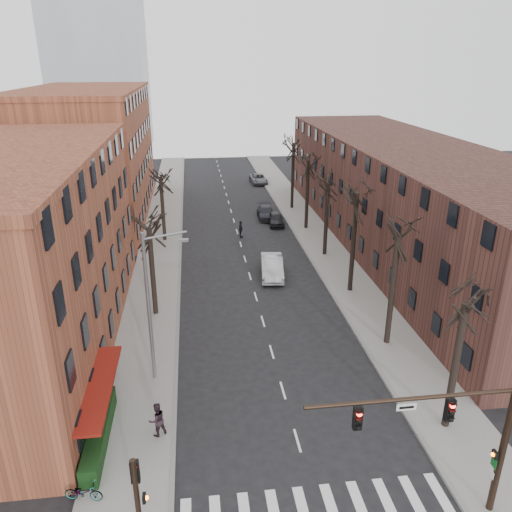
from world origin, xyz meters
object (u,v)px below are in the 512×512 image
object	(u,v)px
parked_car_near	(276,219)
silver_sedan	(272,267)
bicycle	(83,492)
parked_car_mid	(266,213)

from	to	relation	value
parked_car_near	silver_sedan	bearing A→B (deg)	-96.19
parked_car_near	bicycle	size ratio (longest dim) A/B	2.49
parked_car_mid	bicycle	distance (m)	41.20
parked_car_mid	silver_sedan	bearing A→B (deg)	-94.48
silver_sedan	parked_car_mid	xyz separation A→B (m)	(1.92, 16.68, -0.18)
silver_sedan	parked_car_mid	distance (m)	16.79
parked_car_near	parked_car_mid	size ratio (longest dim) A/B	0.87
silver_sedan	parked_car_near	distance (m)	14.31
silver_sedan	parked_car_mid	size ratio (longest dim) A/B	1.12
silver_sedan	bicycle	xyz separation A→B (m)	(-11.48, -22.29, -0.28)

